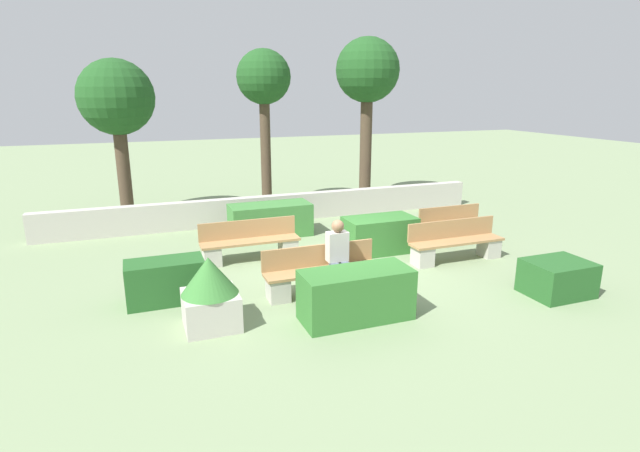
# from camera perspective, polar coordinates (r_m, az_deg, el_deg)

# --- Properties ---
(ground_plane) EXTENTS (60.00, 60.00, 0.00)m
(ground_plane) POSITION_cam_1_polar(r_m,az_deg,el_deg) (10.07, 2.00, -5.55)
(ground_plane) COLOR gray
(perimeter_wall) EXTENTS (12.37, 0.30, 0.74)m
(perimeter_wall) POSITION_cam_1_polar(r_m,az_deg,el_deg) (14.11, -5.16, 2.04)
(perimeter_wall) COLOR #B7B2A8
(perimeter_wall) RESTS_ON ground_plane
(bench_front) EXTENTS (2.16, 0.48, 0.86)m
(bench_front) POSITION_cam_1_polar(r_m,az_deg,el_deg) (9.08, 0.27, -5.60)
(bench_front) COLOR #A37A4C
(bench_front) RESTS_ON ground_plane
(bench_left_side) EXTENTS (2.14, 0.48, 0.86)m
(bench_left_side) POSITION_cam_1_polar(r_m,az_deg,el_deg) (10.90, -7.96, -2.16)
(bench_left_side) COLOR #A37A4C
(bench_left_side) RESTS_ON ground_plane
(bench_right_side) EXTENTS (1.70, 0.48, 0.86)m
(bench_right_side) POSITION_cam_1_polar(r_m,az_deg,el_deg) (12.50, 14.97, -0.36)
(bench_right_side) COLOR #A37A4C
(bench_right_side) RESTS_ON ground_plane
(bench_back) EXTENTS (2.17, 0.48, 0.86)m
(bench_back) POSITION_cam_1_polar(r_m,az_deg,el_deg) (11.18, 15.25, -2.11)
(bench_back) COLOR #A37A4C
(bench_back) RESTS_ON ground_plane
(person_seated_man) EXTENTS (0.38, 0.63, 1.35)m
(person_seated_man) POSITION_cam_1_polar(r_m,az_deg,el_deg) (8.91, 2.28, -3.21)
(person_seated_man) COLOR #515B70
(person_seated_man) RESTS_ON ground_plane
(hedge_block_near_left) EXTENTS (1.78, 0.78, 0.83)m
(hedge_block_near_left) POSITION_cam_1_polar(r_m,az_deg,el_deg) (8.07, 4.13, -7.84)
(hedge_block_near_left) COLOR #33702D
(hedge_block_near_left) RESTS_ON ground_plane
(hedge_block_near_right) EXTENTS (1.60, 0.86, 0.80)m
(hedge_block_near_right) POSITION_cam_1_polar(r_m,az_deg,el_deg) (11.45, 6.83, -0.97)
(hedge_block_near_right) COLOR #33702D
(hedge_block_near_right) RESTS_ON ground_plane
(hedge_block_mid_left) EXTENTS (2.03, 0.88, 0.82)m
(hedge_block_mid_left) POSITION_cam_1_polar(r_m,az_deg,el_deg) (12.68, -5.70, 0.70)
(hedge_block_mid_left) COLOR #3D7A38
(hedge_block_mid_left) RESTS_ON ground_plane
(hedge_block_mid_right) EXTENTS (1.32, 0.66, 0.75)m
(hedge_block_mid_right) POSITION_cam_1_polar(r_m,az_deg,el_deg) (9.10, -17.24, -6.04)
(hedge_block_mid_right) COLOR #235623
(hedge_block_mid_right) RESTS_ON ground_plane
(hedge_block_far_left) EXTENTS (1.10, 0.87, 0.63)m
(hedge_block_far_left) POSITION_cam_1_polar(r_m,az_deg,el_deg) (9.98, 25.48, -5.38)
(hedge_block_far_left) COLOR #235623
(hedge_block_far_left) RESTS_ON ground_plane
(planter_corner_left) EXTENTS (0.88, 0.88, 1.14)m
(planter_corner_left) POSITION_cam_1_polar(r_m,az_deg,el_deg) (7.91, -12.47, -7.31)
(planter_corner_left) COLOR #B7B2A8
(planter_corner_left) RESTS_ON ground_plane
(tree_leftmost) EXTENTS (2.05, 2.05, 4.43)m
(tree_leftmost) POSITION_cam_1_polar(r_m,az_deg,el_deg) (15.06, -22.25, 13.16)
(tree_leftmost) COLOR #473828
(tree_leftmost) RESTS_ON ground_plane
(tree_center_left) EXTENTS (1.61, 1.61, 4.78)m
(tree_center_left) POSITION_cam_1_polar(r_m,az_deg,el_deg) (15.49, -6.44, 15.98)
(tree_center_left) COLOR #473828
(tree_center_left) RESTS_ON ground_plane
(tree_center_right) EXTENTS (2.03, 2.03, 5.22)m
(tree_center_right) POSITION_cam_1_polar(r_m,az_deg,el_deg) (16.60, 5.44, 16.84)
(tree_center_right) COLOR #473828
(tree_center_right) RESTS_ON ground_plane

